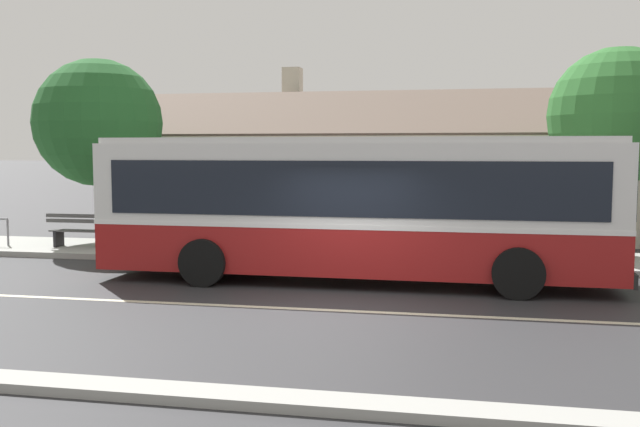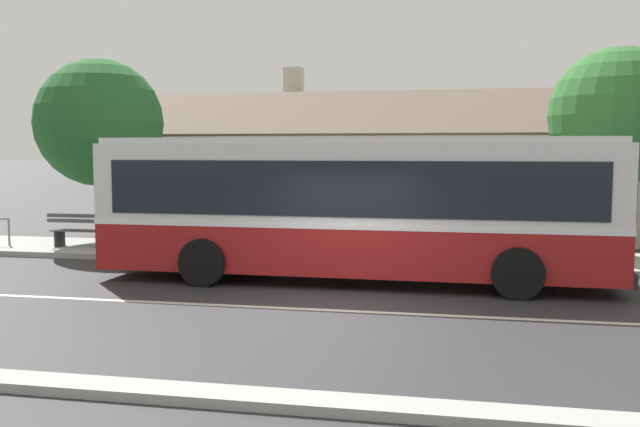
{
  "view_description": "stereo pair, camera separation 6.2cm",
  "coord_description": "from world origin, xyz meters",
  "px_view_note": "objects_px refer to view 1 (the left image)",
  "views": [
    {
      "loc": [
        2.15,
        -12.22,
        2.85
      ],
      "look_at": [
        -0.89,
        3.03,
        1.44
      ],
      "focal_mm": 40.0,
      "sensor_mm": 36.0,
      "label": 1
    },
    {
      "loc": [
        2.21,
        -12.2,
        2.85
      ],
      "look_at": [
        -0.89,
        3.03,
        1.44
      ],
      "focal_mm": 40.0,
      "sensor_mm": 36.0,
      "label": 2
    }
  ],
  "objects_px": {
    "bench_by_building": "(82,232)",
    "street_tree_secondary": "(98,126)",
    "transit_bus": "(355,204)",
    "bench_down_street": "(239,234)",
    "street_tree_primary": "(615,121)"
  },
  "relations": [
    {
      "from": "bench_by_building",
      "to": "street_tree_secondary",
      "type": "distance_m",
      "value": 3.35
    },
    {
      "from": "transit_bus",
      "to": "bench_down_street",
      "type": "height_order",
      "value": "transit_bus"
    },
    {
      "from": "bench_down_street",
      "to": "street_tree_primary",
      "type": "distance_m",
      "value": 10.17
    },
    {
      "from": "transit_bus",
      "to": "street_tree_secondary",
      "type": "relative_size",
      "value": 2.0
    },
    {
      "from": "bench_down_street",
      "to": "street_tree_primary",
      "type": "bearing_deg",
      "value": 6.18
    },
    {
      "from": "transit_bus",
      "to": "bench_by_building",
      "type": "distance_m",
      "value": 8.52
    },
    {
      "from": "bench_by_building",
      "to": "bench_down_street",
      "type": "distance_m",
      "value": 4.4
    },
    {
      "from": "bench_by_building",
      "to": "transit_bus",
      "type": "bearing_deg",
      "value": -18.71
    },
    {
      "from": "transit_bus",
      "to": "street_tree_secondary",
      "type": "height_order",
      "value": "street_tree_secondary"
    },
    {
      "from": "bench_down_street",
      "to": "street_tree_secondary",
      "type": "bearing_deg",
      "value": 165.96
    },
    {
      "from": "transit_bus",
      "to": "bench_down_street",
      "type": "relative_size",
      "value": 5.95
    },
    {
      "from": "bench_down_street",
      "to": "bench_by_building",
      "type": "bearing_deg",
      "value": -174.74
    },
    {
      "from": "street_tree_primary",
      "to": "transit_bus",
      "type": "bearing_deg",
      "value": -145.42
    },
    {
      "from": "transit_bus",
      "to": "bench_by_building",
      "type": "height_order",
      "value": "transit_bus"
    },
    {
      "from": "bench_down_street",
      "to": "street_tree_secondary",
      "type": "distance_m",
      "value": 5.65
    }
  ]
}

